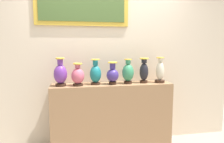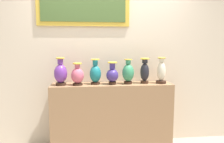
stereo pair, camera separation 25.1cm
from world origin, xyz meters
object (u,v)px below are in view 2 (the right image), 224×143
at_px(vase_violet, 61,73).
at_px(vase_ivory, 161,72).
at_px(vase_indigo, 113,74).
at_px(vase_onyx, 145,71).
at_px(vase_rose, 78,75).
at_px(vase_teal, 95,73).
at_px(vase_jade, 128,73).

xyz_separation_m(vase_violet, vase_ivory, (1.46, 0.00, 0.00)).
xyz_separation_m(vase_indigo, vase_onyx, (0.48, 0.03, 0.03)).
bearing_deg(vase_rose, vase_indigo, 1.48).
relative_size(vase_rose, vase_teal, 0.87).
xyz_separation_m(vase_rose, vase_jade, (0.73, 0.03, 0.02)).
height_order(vase_rose, vase_onyx, vase_onyx).
bearing_deg(vase_ivory, vase_teal, 178.25).
distance_m(vase_violet, vase_rose, 0.24).
relative_size(vase_teal, vase_jade, 1.01).
xyz_separation_m(vase_teal, vase_jade, (0.48, -0.02, 0.01)).
bearing_deg(vase_ivory, vase_onyx, 174.20).
height_order(vase_onyx, vase_ivory, vase_ivory).
relative_size(vase_violet, vase_indigo, 1.21).
relative_size(vase_rose, vase_jade, 0.88).
bearing_deg(vase_jade, vase_onyx, 3.43).
xyz_separation_m(vase_teal, vase_indigo, (0.25, -0.04, -0.01)).
relative_size(vase_teal, vase_onyx, 0.98).
height_order(vase_rose, vase_jade, vase_jade).
bearing_deg(vase_violet, vase_jade, 0.60).
relative_size(vase_teal, vase_ivory, 0.95).
height_order(vase_rose, vase_teal, vase_teal).
xyz_separation_m(vase_jade, vase_ivory, (0.50, -0.01, 0.01)).
relative_size(vase_jade, vase_ivory, 0.94).
xyz_separation_m(vase_jade, vase_onyx, (0.25, 0.02, 0.02)).
relative_size(vase_indigo, vase_ivory, 0.85).
distance_m(vase_indigo, vase_ivory, 0.73).
relative_size(vase_violet, vase_ivory, 1.02).
bearing_deg(vase_ivory, vase_rose, -179.13).
relative_size(vase_jade, vase_onyx, 0.97).
bearing_deg(vase_onyx, vase_indigo, -176.37).
bearing_deg(vase_onyx, vase_violet, -178.82).
height_order(vase_rose, vase_ivory, vase_ivory).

